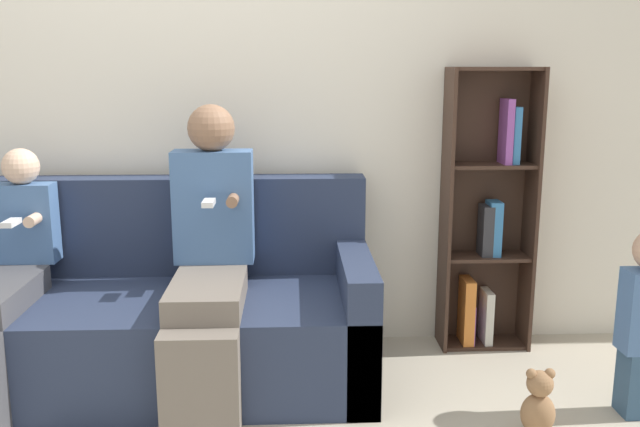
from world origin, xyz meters
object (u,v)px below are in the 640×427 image
adult_seated (209,248)px  child_seated (4,280)px  bookshelf (486,223)px  teddy_bear (539,404)px  couch (135,317)px

adult_seated → child_seated: bearing=-176.3°
bookshelf → teddy_bear: size_ratio=5.17×
child_seated → teddy_bear: child_seated is taller
couch → teddy_bear: 1.82m
child_seated → bookshelf: bookshelf is taller
child_seated → bookshelf: 2.30m
child_seated → adult_seated: bearing=3.7°
couch → adult_seated: 0.52m
couch → child_seated: size_ratio=2.05×
child_seated → teddy_bear: (2.22, -0.43, -0.40)m
bookshelf → adult_seated: bearing=-162.2°
adult_seated → child_seated: (-0.88, -0.06, -0.12)m
couch → bookshelf: size_ratio=1.53×
adult_seated → teddy_bear: adult_seated is taller
couch → teddy_bear: couch is taller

